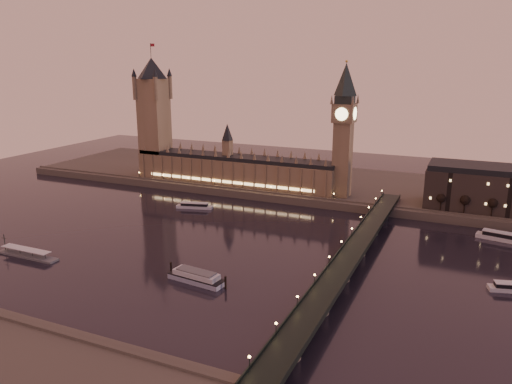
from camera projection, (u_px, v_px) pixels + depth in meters
ground at (205, 242)px, 310.13m from camera, size 700.00×700.00×0.00m
far_embankment at (327, 184)px, 443.11m from camera, size 560.00×130.00×6.00m
palace_of_westminster at (234, 166)px, 427.16m from camera, size 180.00×26.62×52.00m
victoria_tower at (154, 111)px, 447.40m from camera, size 31.68×31.68×118.00m
big_ben at (344, 122)px, 379.19m from camera, size 17.68×17.68×104.00m
westminster_bridge at (351, 257)px, 272.56m from camera, size 13.20×260.00×15.30m
bare_tree_0 at (439, 198)px, 351.95m from camera, size 6.49×6.49×13.19m
bare_tree_1 at (464, 200)px, 345.26m from camera, size 6.49×6.49×13.19m
bare_tree_2 at (491, 203)px, 338.57m from camera, size 6.49×6.49×13.19m
cruise_boat_a at (195, 206)px, 381.56m from camera, size 28.25×12.96×4.42m
cruise_boat_b at (501, 237)px, 313.36m from camera, size 30.07×12.69×5.39m
moored_barge at (196, 277)px, 254.46m from camera, size 35.69×12.27×6.59m
pontoon_pier at (27, 255)px, 287.64m from camera, size 41.41×6.90×11.04m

